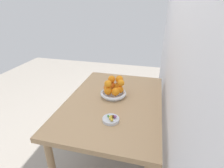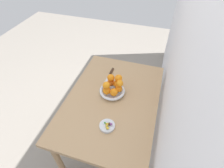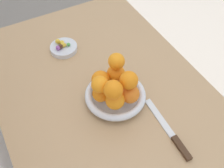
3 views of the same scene
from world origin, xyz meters
TOP-DOWN VIEW (x-y plane):
  - ground_plane at (0.00, 0.00)m, footprint 6.00×6.00m
  - wall_back at (0.00, 0.43)m, footprint 4.00×0.05m
  - dining_table at (0.00, 0.00)m, footprint 1.10×0.76m
  - fruit_bowl at (-0.07, -0.02)m, footprint 0.22×0.22m
  - candy_dish at (0.27, 0.04)m, footprint 0.11×0.11m
  - orange_0 at (-0.01, 0.01)m, footprint 0.07×0.07m
  - orange_1 at (-0.06, 0.04)m, footprint 0.06×0.06m
  - orange_2 at (-0.11, 0.01)m, footprint 0.07×0.07m
  - orange_3 at (-0.12, -0.05)m, footprint 0.07×0.07m
  - orange_4 at (-0.07, -0.07)m, footprint 0.06×0.06m
  - orange_5 at (-0.01, -0.05)m, footprint 0.07×0.07m
  - orange_6 at (-0.12, 0.02)m, footprint 0.06×0.06m
  - orange_7 at (-0.01, -0.05)m, footprint 0.06×0.06m
  - orange_8 at (-0.11, -0.05)m, footprint 0.06×0.06m
  - orange_9 at (-0.07, 0.04)m, footprint 0.06×0.06m
  - candy_ball_0 at (0.27, 0.04)m, footprint 0.01×0.01m
  - candy_ball_1 at (0.27, 0.05)m, footprint 0.02×0.02m
  - candy_ball_2 at (0.26, 0.06)m, footprint 0.02×0.02m
  - candy_ball_3 at (0.27, 0.04)m, footprint 0.01×0.01m
  - candy_ball_4 at (0.26, 0.02)m, footprint 0.02×0.02m
  - candy_ball_5 at (0.29, 0.04)m, footprint 0.02×0.02m
  - candy_ball_6 at (0.30, 0.06)m, footprint 0.02×0.02m
  - candy_ball_7 at (0.26, 0.07)m, footprint 0.02×0.02m
  - knife at (-0.28, -0.11)m, footprint 0.26×0.03m

SIDE VIEW (x-z plane):
  - ground_plane at x=0.00m, z-range 0.00..0.00m
  - dining_table at x=0.00m, z-range 0.28..1.02m
  - knife at x=-0.28m, z-range 0.74..0.75m
  - candy_dish at x=0.27m, z-range 0.74..0.76m
  - fruit_bowl at x=-0.07m, z-range 0.74..0.78m
  - candy_ball_0 at x=0.27m, z-range 0.76..0.78m
  - candy_ball_3 at x=0.27m, z-range 0.76..0.78m
  - candy_ball_4 at x=0.26m, z-range 0.76..0.78m
  - candy_ball_5 at x=0.29m, z-range 0.76..0.78m
  - candy_ball_7 at x=0.26m, z-range 0.76..0.78m
  - candy_ball_1 at x=0.27m, z-range 0.76..0.78m
  - candy_ball_6 at x=0.30m, z-range 0.76..0.78m
  - candy_ball_2 at x=0.26m, z-range 0.76..0.78m
  - orange_1 at x=-0.06m, z-range 0.78..0.84m
  - orange_4 at x=-0.07m, z-range 0.78..0.84m
  - orange_3 at x=-0.12m, z-range 0.78..0.85m
  - orange_2 at x=-0.11m, z-range 0.78..0.85m
  - orange_0 at x=-0.01m, z-range 0.78..0.85m
  - orange_5 at x=-0.01m, z-range 0.78..0.85m
  - orange_9 at x=-0.07m, z-range 0.84..0.90m
  - orange_7 at x=-0.01m, z-range 0.85..0.91m
  - orange_8 at x=-0.11m, z-range 0.85..0.91m
  - orange_6 at x=-0.12m, z-range 0.85..0.91m
  - wall_back at x=0.00m, z-range 0.00..2.50m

